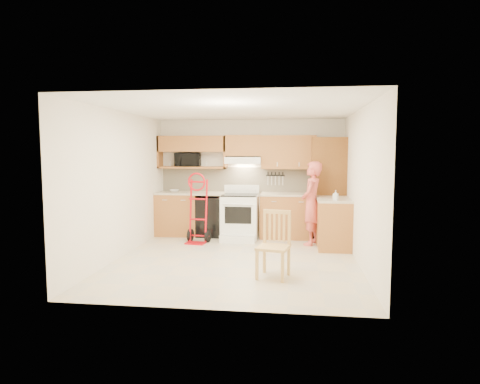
% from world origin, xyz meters
% --- Properties ---
extents(floor, '(4.00, 4.50, 0.02)m').
position_xyz_m(floor, '(0.00, 0.00, -0.01)').
color(floor, beige).
rests_on(floor, ground).
extents(ceiling, '(4.00, 4.50, 0.02)m').
position_xyz_m(ceiling, '(0.00, 0.00, 2.51)').
color(ceiling, white).
rests_on(ceiling, ground).
extents(wall_back, '(4.00, 0.02, 2.50)m').
position_xyz_m(wall_back, '(0.00, 2.26, 1.25)').
color(wall_back, white).
rests_on(wall_back, ground).
extents(wall_front, '(4.00, 0.02, 2.50)m').
position_xyz_m(wall_front, '(0.00, -2.26, 1.25)').
color(wall_front, white).
rests_on(wall_front, ground).
extents(wall_left, '(0.02, 4.50, 2.50)m').
position_xyz_m(wall_left, '(-2.01, 0.00, 1.25)').
color(wall_left, white).
rests_on(wall_left, ground).
extents(wall_right, '(0.02, 4.50, 2.50)m').
position_xyz_m(wall_right, '(2.01, 0.00, 1.25)').
color(wall_right, white).
rests_on(wall_right, ground).
extents(backsplash, '(3.92, 0.03, 0.55)m').
position_xyz_m(backsplash, '(0.00, 2.23, 1.20)').
color(backsplash, beige).
rests_on(backsplash, wall_back).
extents(lower_cab_left, '(0.90, 0.60, 0.90)m').
position_xyz_m(lower_cab_left, '(-1.55, 1.95, 0.45)').
color(lower_cab_left, '#A85C21').
rests_on(lower_cab_left, ground).
extents(dishwasher, '(0.60, 0.60, 0.85)m').
position_xyz_m(dishwasher, '(-0.80, 1.95, 0.42)').
color(dishwasher, black).
rests_on(dishwasher, ground).
extents(lower_cab_right, '(1.14, 0.60, 0.90)m').
position_xyz_m(lower_cab_right, '(0.83, 1.95, 0.45)').
color(lower_cab_right, '#A85C21').
rests_on(lower_cab_right, ground).
extents(countertop_left, '(1.50, 0.63, 0.04)m').
position_xyz_m(countertop_left, '(-1.25, 1.95, 0.92)').
color(countertop_left, '#BDAD94').
rests_on(countertop_left, lower_cab_left).
extents(countertop_right, '(1.14, 0.63, 0.04)m').
position_xyz_m(countertop_right, '(0.83, 1.95, 0.92)').
color(countertop_right, '#BDAD94').
rests_on(countertop_right, lower_cab_right).
extents(cab_return_right, '(0.60, 1.00, 0.90)m').
position_xyz_m(cab_return_right, '(1.70, 1.15, 0.45)').
color(cab_return_right, '#A85C21').
rests_on(cab_return_right, ground).
extents(countertop_return, '(0.63, 1.00, 0.04)m').
position_xyz_m(countertop_return, '(1.70, 1.15, 0.92)').
color(countertop_return, '#BDAD94').
rests_on(countertop_return, cab_return_right).
extents(pantry_tall, '(0.70, 0.60, 2.10)m').
position_xyz_m(pantry_tall, '(1.65, 1.95, 1.05)').
color(pantry_tall, brown).
rests_on(pantry_tall, ground).
extents(upper_cab_left, '(1.50, 0.33, 0.34)m').
position_xyz_m(upper_cab_left, '(-1.25, 2.08, 1.98)').
color(upper_cab_left, '#A85C21').
rests_on(upper_cab_left, wall_back).
extents(upper_shelf_mw, '(1.50, 0.33, 0.04)m').
position_xyz_m(upper_shelf_mw, '(-1.25, 2.08, 1.47)').
color(upper_shelf_mw, '#A85C21').
rests_on(upper_shelf_mw, wall_back).
extents(upper_cab_center, '(0.76, 0.33, 0.44)m').
position_xyz_m(upper_cab_center, '(-0.12, 2.08, 1.94)').
color(upper_cab_center, '#A85C21').
rests_on(upper_cab_center, wall_back).
extents(upper_cab_right, '(1.14, 0.33, 0.70)m').
position_xyz_m(upper_cab_right, '(0.83, 2.08, 1.80)').
color(upper_cab_right, '#A85C21').
rests_on(upper_cab_right, wall_back).
extents(range_hood, '(0.76, 0.46, 0.14)m').
position_xyz_m(range_hood, '(-0.12, 2.02, 1.63)').
color(range_hood, white).
rests_on(range_hood, wall_back).
extents(knife_strip, '(0.40, 0.05, 0.29)m').
position_xyz_m(knife_strip, '(0.55, 2.21, 1.24)').
color(knife_strip, black).
rests_on(knife_strip, backsplash).
extents(microwave, '(0.57, 0.41, 0.30)m').
position_xyz_m(microwave, '(-1.35, 2.08, 1.64)').
color(microwave, black).
rests_on(microwave, upper_shelf_mw).
extents(range, '(0.75, 0.98, 1.10)m').
position_xyz_m(range, '(-0.16, 1.67, 0.55)').
color(range, white).
rests_on(range, ground).
extents(person, '(0.54, 0.68, 1.63)m').
position_xyz_m(person, '(1.30, 1.35, 0.81)').
color(person, '#DE594F').
rests_on(person, ground).
extents(hand_truck, '(0.55, 0.52, 1.26)m').
position_xyz_m(hand_truck, '(-0.95, 1.20, 0.63)').
color(hand_truck, red).
rests_on(hand_truck, ground).
extents(dining_chair, '(0.52, 0.55, 0.96)m').
position_xyz_m(dining_chair, '(0.66, -0.91, 0.48)').
color(dining_chair, '#D8B058').
rests_on(dining_chair, ground).
extents(soap_bottle, '(0.11, 0.11, 0.18)m').
position_xyz_m(soap_bottle, '(1.70, 0.85, 1.03)').
color(soap_bottle, white).
rests_on(soap_bottle, countertop_return).
extents(bowl, '(0.24, 0.24, 0.05)m').
position_xyz_m(bowl, '(-1.63, 1.95, 0.97)').
color(bowl, white).
rests_on(bowl, countertop_left).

